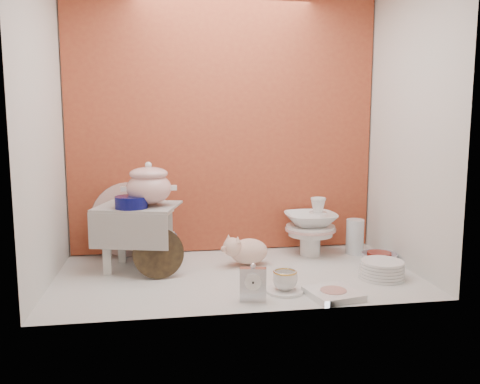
# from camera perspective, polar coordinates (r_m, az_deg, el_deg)

# --- Properties ---
(ground) EXTENTS (1.80, 1.80, 0.00)m
(ground) POSITION_cam_1_polar(r_m,az_deg,el_deg) (2.50, -0.39, -9.64)
(ground) COLOR silver
(ground) RESTS_ON ground
(niche_shell) EXTENTS (1.86, 1.03, 1.53)m
(niche_shell) POSITION_cam_1_polar(r_m,az_deg,el_deg) (2.56, -1.02, 11.86)
(niche_shell) COLOR #AE4E2B
(niche_shell) RESTS_ON ground
(step_stool) EXTENTS (0.47, 0.43, 0.34)m
(step_stool) POSITION_cam_1_polar(r_m,az_deg,el_deg) (2.62, -11.73, -5.17)
(step_stool) COLOR silver
(step_stool) RESTS_ON ground
(soup_tureen) EXTENTS (0.28, 0.28, 0.23)m
(soup_tureen) POSITION_cam_1_polar(r_m,az_deg,el_deg) (2.53, -10.61, 0.95)
(soup_tureen) COLOR white
(soup_tureen) RESTS_ON step_stool
(cobalt_bowl) EXTENTS (0.18, 0.18, 0.06)m
(cobalt_bowl) POSITION_cam_1_polar(r_m,az_deg,el_deg) (2.50, -12.57, -1.17)
(cobalt_bowl) COLOR #0A0C4F
(cobalt_bowl) RESTS_ON step_stool
(floral_platter) EXTENTS (0.43, 0.21, 0.43)m
(floral_platter) POSITION_cam_1_polar(r_m,az_deg,el_deg) (2.86, -12.90, -3.17)
(floral_platter) COLOR silver
(floral_platter) RESTS_ON ground
(blue_white_vase) EXTENTS (0.32, 0.32, 0.27)m
(blue_white_vase) POSITION_cam_1_polar(r_m,az_deg,el_deg) (2.79, -9.88, -5.04)
(blue_white_vase) COLOR white
(blue_white_vase) RESTS_ON ground
(lacquer_tray) EXTENTS (0.26, 0.10, 0.25)m
(lacquer_tray) POSITION_cam_1_polar(r_m,az_deg,el_deg) (2.46, -9.52, -7.08)
(lacquer_tray) COLOR black
(lacquer_tray) RESTS_ON ground
(mantel_clock) EXTENTS (0.12, 0.06, 0.17)m
(mantel_clock) POSITION_cam_1_polar(r_m,az_deg,el_deg) (2.13, 1.53, -10.49)
(mantel_clock) COLOR silver
(mantel_clock) RESTS_ON ground
(plush_pig) EXTENTS (0.28, 0.21, 0.15)m
(plush_pig) POSITION_cam_1_polar(r_m,az_deg,el_deg) (2.64, 1.04, -6.91)
(plush_pig) COLOR beige
(plush_pig) RESTS_ON ground
(teacup_saucer) EXTENTS (0.18, 0.18, 0.01)m
(teacup_saucer) POSITION_cam_1_polar(r_m,az_deg,el_deg) (2.27, 5.26, -11.41)
(teacup_saucer) COLOR white
(teacup_saucer) RESTS_ON ground
(gold_rim_teacup) EXTENTS (0.15, 0.15, 0.09)m
(gold_rim_teacup) POSITION_cam_1_polar(r_m,az_deg,el_deg) (2.25, 5.28, -10.20)
(gold_rim_teacup) COLOR white
(gold_rim_teacup) RESTS_ON teacup_saucer
(lattice_dish) EXTENTS (0.25, 0.25, 0.03)m
(lattice_dish) POSITION_cam_1_polar(r_m,az_deg,el_deg) (2.23, 10.86, -11.61)
(lattice_dish) COLOR white
(lattice_dish) RESTS_ON ground
(dinner_plate_stack) EXTENTS (0.27, 0.27, 0.09)m
(dinner_plate_stack) POSITION_cam_1_polar(r_m,az_deg,el_deg) (2.53, 16.28, -8.68)
(dinner_plate_stack) COLOR white
(dinner_plate_stack) RESTS_ON ground
(crystal_bowl) EXTENTS (0.24, 0.24, 0.06)m
(crystal_bowl) POSITION_cam_1_polar(r_m,az_deg,el_deg) (2.78, 15.94, -7.49)
(crystal_bowl) COLOR silver
(crystal_bowl) RESTS_ON ground
(clear_glass_vase) EXTENTS (0.13, 0.13, 0.20)m
(clear_glass_vase) POSITION_cam_1_polar(r_m,az_deg,el_deg) (2.94, 13.27, -5.10)
(clear_glass_vase) COLOR silver
(clear_glass_vase) RESTS_ON ground
(porcelain_tower) EXTENTS (0.35, 0.35, 0.34)m
(porcelain_tower) POSITION_cam_1_polar(r_m,az_deg,el_deg) (2.84, 8.23, -4.01)
(porcelain_tower) COLOR white
(porcelain_tower) RESTS_ON ground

